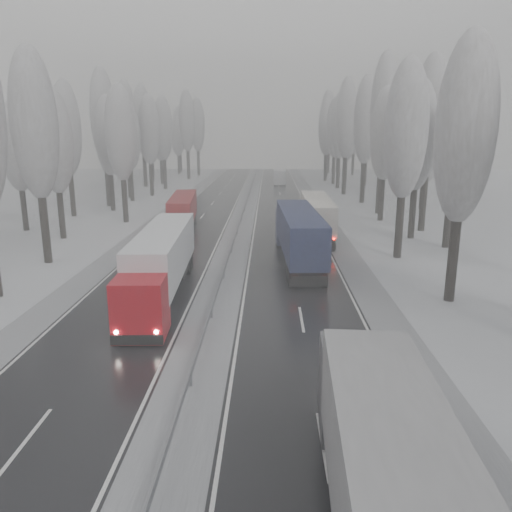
{
  "coord_description": "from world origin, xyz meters",
  "views": [
    {
      "loc": [
        3.3,
        -15.35,
        10.68
      ],
      "look_at": [
        2.43,
        18.39,
        2.2
      ],
      "focal_mm": 35.0,
      "sensor_mm": 36.0,
      "label": 1
    }
  ],
  "objects_px": {
    "truck_cream_box": "(316,213)",
    "truck_red_red": "(182,212)",
    "truck_grey_tarp": "(398,507)",
    "truck_red_white": "(161,260)",
    "truck_blue_box": "(298,232)",
    "box_truck_distant": "(280,177)"
  },
  "relations": [
    {
      "from": "truck_blue_box",
      "to": "truck_red_red",
      "type": "xyz_separation_m",
      "value": [
        -11.69,
        12.34,
        -0.36
      ]
    },
    {
      "from": "truck_grey_tarp",
      "to": "truck_blue_box",
      "type": "relative_size",
      "value": 0.98
    },
    {
      "from": "truck_blue_box",
      "to": "truck_cream_box",
      "type": "height_order",
      "value": "truck_blue_box"
    },
    {
      "from": "truck_cream_box",
      "to": "box_truck_distant",
      "type": "relative_size",
      "value": 2.04
    },
    {
      "from": "truck_grey_tarp",
      "to": "truck_red_white",
      "type": "height_order",
      "value": "truck_grey_tarp"
    },
    {
      "from": "truck_blue_box",
      "to": "box_truck_distant",
      "type": "relative_size",
      "value": 2.22
    },
    {
      "from": "truck_cream_box",
      "to": "truck_red_white",
      "type": "distance_m",
      "value": 23.29
    },
    {
      "from": "truck_blue_box",
      "to": "box_truck_distant",
      "type": "height_order",
      "value": "truck_blue_box"
    },
    {
      "from": "truck_blue_box",
      "to": "truck_cream_box",
      "type": "distance_m",
      "value": 11.08
    },
    {
      "from": "truck_blue_box",
      "to": "truck_grey_tarp",
      "type": "bearing_deg",
      "value": -91.81
    },
    {
      "from": "truck_grey_tarp",
      "to": "box_truck_distant",
      "type": "height_order",
      "value": "truck_grey_tarp"
    },
    {
      "from": "truck_cream_box",
      "to": "truck_red_red",
      "type": "bearing_deg",
      "value": 174.05
    },
    {
      "from": "truck_cream_box",
      "to": "truck_blue_box",
      "type": "bearing_deg",
      "value": -102.68
    },
    {
      "from": "truck_grey_tarp",
      "to": "truck_cream_box",
      "type": "relative_size",
      "value": 1.06
    },
    {
      "from": "truck_grey_tarp",
      "to": "truck_red_white",
      "type": "relative_size",
      "value": 1.01
    },
    {
      "from": "truck_cream_box",
      "to": "truck_red_white",
      "type": "bearing_deg",
      "value": -120.41
    },
    {
      "from": "truck_red_red",
      "to": "truck_blue_box",
      "type": "bearing_deg",
      "value": -51.8
    },
    {
      "from": "truck_red_white",
      "to": "truck_red_red",
      "type": "relative_size",
      "value": 1.12
    },
    {
      "from": "truck_grey_tarp",
      "to": "truck_red_red",
      "type": "height_order",
      "value": "truck_grey_tarp"
    },
    {
      "from": "truck_red_white",
      "to": "truck_red_red",
      "type": "xyz_separation_m",
      "value": [
        -2.29,
        21.58,
        -0.28
      ]
    },
    {
      "from": "truck_grey_tarp",
      "to": "truck_blue_box",
      "type": "bearing_deg",
      "value": 93.58
    },
    {
      "from": "truck_red_red",
      "to": "truck_cream_box",
      "type": "bearing_deg",
      "value": -11.47
    }
  ]
}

